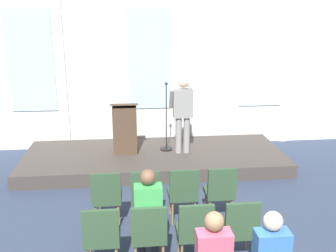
{
  "coord_description": "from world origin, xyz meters",
  "views": [
    {
      "loc": [
        -0.49,
        -2.6,
        3.26
      ],
      "look_at": [
        0.19,
        4.11,
        1.25
      ],
      "focal_mm": 40.21,
      "sensor_mm": 36.0,
      "label": 1
    }
  ],
  "objects_px": {
    "lectern": "(125,128)",
    "chair_r0_c0": "(107,194)",
    "chair_r0_c1": "(145,193)",
    "chair_r1_c1": "(149,231)",
    "chair_r1_c3": "(240,226)",
    "chair_r1_c2": "(195,229)",
    "chair_r1_c0": "(102,234)",
    "audience_r1_c1": "(148,213)",
    "speaker": "(183,110)",
    "chair_r0_c2": "(183,191)",
    "mic_stand": "(166,135)",
    "chair_r0_c3": "(220,189)"
  },
  "relations": [
    {
      "from": "lectern",
      "to": "chair_r1_c2",
      "type": "distance_m",
      "value": 3.81
    },
    {
      "from": "chair_r1_c1",
      "to": "chair_r1_c3",
      "type": "xyz_separation_m",
      "value": [
        1.22,
        0.0,
        0.0
      ]
    },
    {
      "from": "chair_r0_c1",
      "to": "chair_r1_c3",
      "type": "height_order",
      "value": "same"
    },
    {
      "from": "chair_r0_c0",
      "to": "audience_r1_c1",
      "type": "height_order",
      "value": "audience_r1_c1"
    },
    {
      "from": "chair_r0_c1",
      "to": "audience_r1_c1",
      "type": "relative_size",
      "value": 0.68
    },
    {
      "from": "chair_r0_c2",
      "to": "chair_r1_c1",
      "type": "relative_size",
      "value": 1.0
    },
    {
      "from": "speaker",
      "to": "chair_r0_c2",
      "type": "relative_size",
      "value": 1.78
    },
    {
      "from": "chair_r0_c2",
      "to": "chair_r1_c3",
      "type": "bearing_deg",
      "value": -61.44
    },
    {
      "from": "lectern",
      "to": "chair_r0_c0",
      "type": "distance_m",
      "value": 2.59
    },
    {
      "from": "speaker",
      "to": "chair_r0_c0",
      "type": "relative_size",
      "value": 1.78
    },
    {
      "from": "audience_r1_c1",
      "to": "chair_r1_c3",
      "type": "height_order",
      "value": "audience_r1_c1"
    },
    {
      "from": "mic_stand",
      "to": "audience_r1_c1",
      "type": "distance_m",
      "value": 3.72
    },
    {
      "from": "lectern",
      "to": "chair_r0_c1",
      "type": "relative_size",
      "value": 1.23
    },
    {
      "from": "chair_r0_c1",
      "to": "chair_r1_c3",
      "type": "relative_size",
      "value": 1.0
    },
    {
      "from": "audience_r1_c1",
      "to": "chair_r1_c0",
      "type": "bearing_deg",
      "value": -172.71
    },
    {
      "from": "chair_r0_c3",
      "to": "audience_r1_c1",
      "type": "height_order",
      "value": "audience_r1_c1"
    },
    {
      "from": "chair_r0_c0",
      "to": "chair_r1_c0",
      "type": "height_order",
      "value": "same"
    },
    {
      "from": "chair_r1_c2",
      "to": "chair_r0_c1",
      "type": "bearing_deg",
      "value": 118.56
    },
    {
      "from": "mic_stand",
      "to": "chair_r0_c3",
      "type": "relative_size",
      "value": 1.65
    },
    {
      "from": "mic_stand",
      "to": "lectern",
      "type": "xyz_separation_m",
      "value": [
        -0.92,
        -0.06,
        0.22
      ]
    },
    {
      "from": "chair_r0_c1",
      "to": "chair_r1_c1",
      "type": "height_order",
      "value": "same"
    },
    {
      "from": "chair_r1_c1",
      "to": "audience_r1_c1",
      "type": "height_order",
      "value": "audience_r1_c1"
    },
    {
      "from": "chair_r0_c2",
      "to": "chair_r1_c2",
      "type": "xyz_separation_m",
      "value": [
        0.0,
        -1.12,
        0.0
      ]
    },
    {
      "from": "chair_r0_c1",
      "to": "chair_r1_c3",
      "type": "distance_m",
      "value": 1.65
    },
    {
      "from": "mic_stand",
      "to": "chair_r1_c3",
      "type": "height_order",
      "value": "mic_stand"
    },
    {
      "from": "chair_r0_c0",
      "to": "chair_r1_c3",
      "type": "height_order",
      "value": "same"
    },
    {
      "from": "audience_r1_c1",
      "to": "chair_r1_c2",
      "type": "bearing_deg",
      "value": -7.29
    },
    {
      "from": "chair_r1_c0",
      "to": "chair_r1_c1",
      "type": "relative_size",
      "value": 1.0
    },
    {
      "from": "chair_r0_c0",
      "to": "audience_r1_c1",
      "type": "bearing_deg",
      "value": -59.67
    },
    {
      "from": "chair_r0_c0",
      "to": "chair_r1_c2",
      "type": "relative_size",
      "value": 1.0
    },
    {
      "from": "lectern",
      "to": "chair_r0_c1",
      "type": "xyz_separation_m",
      "value": [
        0.33,
        -2.56,
        -0.31
      ]
    },
    {
      "from": "chair_r1_c0",
      "to": "chair_r1_c2",
      "type": "relative_size",
      "value": 1.0
    },
    {
      "from": "chair_r0_c1",
      "to": "chair_r0_c3",
      "type": "relative_size",
      "value": 1.0
    },
    {
      "from": "chair_r0_c3",
      "to": "audience_r1_c1",
      "type": "relative_size",
      "value": 0.68
    },
    {
      "from": "chair_r0_c0",
      "to": "speaker",
      "type": "bearing_deg",
      "value": 57.54
    },
    {
      "from": "chair_r1_c3",
      "to": "chair_r0_c1",
      "type": "bearing_deg",
      "value": 137.43
    },
    {
      "from": "lectern",
      "to": "chair_r0_c0",
      "type": "height_order",
      "value": "lectern"
    },
    {
      "from": "mic_stand",
      "to": "chair_r0_c3",
      "type": "distance_m",
      "value": 2.7
    },
    {
      "from": "chair_r0_c0",
      "to": "mic_stand",
      "type": "bearing_deg",
      "value": 65.45
    },
    {
      "from": "chair_r1_c1",
      "to": "chair_r1_c2",
      "type": "xyz_separation_m",
      "value": [
        0.61,
        0.0,
        0.0
      ]
    },
    {
      "from": "chair_r1_c3",
      "to": "mic_stand",
      "type": "bearing_deg",
      "value": 99.52
    },
    {
      "from": "lectern",
      "to": "chair_r1_c3",
      "type": "relative_size",
      "value": 1.23
    },
    {
      "from": "speaker",
      "to": "chair_r1_c3",
      "type": "height_order",
      "value": "speaker"
    },
    {
      "from": "lectern",
      "to": "chair_r0_c0",
      "type": "xyz_separation_m",
      "value": [
        -0.27,
        -2.56,
        -0.31
      ]
    },
    {
      "from": "chair_r0_c0",
      "to": "chair_r0_c3",
      "type": "height_order",
      "value": "same"
    },
    {
      "from": "speaker",
      "to": "chair_r0_c0",
      "type": "height_order",
      "value": "speaker"
    },
    {
      "from": "chair_r1_c1",
      "to": "chair_r1_c3",
      "type": "relative_size",
      "value": 1.0
    },
    {
      "from": "mic_stand",
      "to": "chair_r1_c3",
      "type": "relative_size",
      "value": 1.65
    },
    {
      "from": "chair_r1_c3",
      "to": "chair_r1_c2",
      "type": "bearing_deg",
      "value": 180.0
    },
    {
      "from": "speaker",
      "to": "chair_r1_c2",
      "type": "height_order",
      "value": "speaker"
    }
  ]
}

